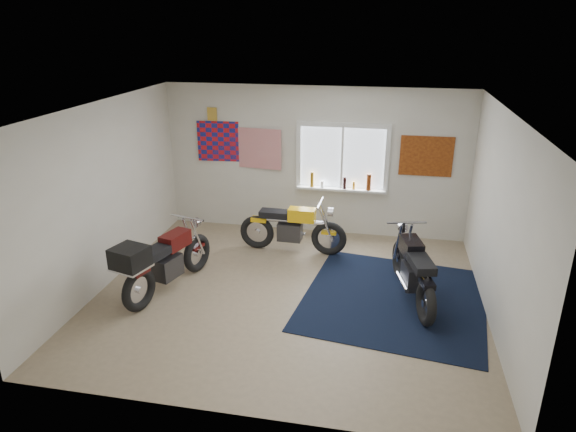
% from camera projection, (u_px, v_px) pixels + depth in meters
% --- Properties ---
extents(ground, '(5.50, 5.50, 0.00)m').
position_uv_depth(ground, '(288.00, 295.00, 7.50)').
color(ground, '#9E896B').
rests_on(ground, ground).
extents(room_shell, '(5.50, 5.50, 5.50)m').
position_uv_depth(room_shell, '(288.00, 188.00, 6.91)').
color(room_shell, white).
rests_on(room_shell, ground).
extents(navy_rug, '(2.83, 2.91, 0.01)m').
position_uv_depth(navy_rug, '(394.00, 299.00, 7.37)').
color(navy_rug, black).
rests_on(navy_rug, ground).
extents(window_assembly, '(1.66, 0.17, 1.26)m').
position_uv_depth(window_assembly, '(342.00, 162.00, 9.18)').
color(window_assembly, white).
rests_on(window_assembly, room_shell).
extents(oil_bottles, '(1.10, 0.09, 0.30)m').
position_uv_depth(oil_bottles, '(346.00, 182.00, 9.22)').
color(oil_bottles, '#956415').
rests_on(oil_bottles, window_assembly).
extents(flag_display, '(1.60, 0.10, 1.17)m').
position_uv_depth(flag_display, '(212.00, 114.00, 9.34)').
color(flag_display, red).
rests_on(flag_display, room_shell).
extents(triumph_poster, '(0.90, 0.03, 0.70)m').
position_uv_depth(triumph_poster, '(426.00, 156.00, 8.87)').
color(triumph_poster, '#A54C14').
rests_on(triumph_poster, room_shell).
extents(yellow_triumph, '(1.87, 0.56, 0.94)m').
position_uv_depth(yellow_triumph, '(292.00, 229.00, 8.77)').
color(yellow_triumph, black).
rests_on(yellow_triumph, ground).
extents(black_chrome_bike, '(0.70, 1.91, 1.00)m').
position_uv_depth(black_chrome_bike, '(413.00, 271.00, 7.25)').
color(black_chrome_bike, black).
rests_on(black_chrome_bike, navy_rug).
extents(maroon_tourer, '(0.88, 1.93, 0.99)m').
position_uv_depth(maroon_tourer, '(162.00, 262.00, 7.36)').
color(maroon_tourer, black).
rests_on(maroon_tourer, ground).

